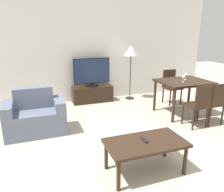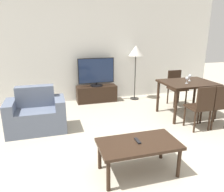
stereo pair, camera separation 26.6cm
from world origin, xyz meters
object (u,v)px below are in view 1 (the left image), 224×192
at_px(dining_table, 184,85).
at_px(dining_chair_far, 171,85).
at_px(tv_stand, 92,94).
at_px(dining_chair_near, 199,104).
at_px(wine_glass_left, 184,78).
at_px(floor_lamp, 131,53).
at_px(tv, 92,72).
at_px(dining_chair_near_right, 215,101).
at_px(remote_primary, 144,140).
at_px(coffee_table, 146,145).
at_px(armchair, 35,117).
at_px(wine_glass_center, 186,75).

xyz_separation_m(dining_table, dining_chair_far, (0.19, 0.74, -0.18)).
relative_size(tv_stand, dining_chair_far, 1.21).
xyz_separation_m(dining_chair_near, wine_glass_left, (0.08, 0.62, 0.38)).
height_order(floor_lamp, wine_glass_left, floor_lamp).
distance_m(tv, floor_lamp, 1.17).
relative_size(dining_chair_near, dining_chair_far, 1.00).
relative_size(dining_chair_near_right, wine_glass_left, 5.97).
bearing_deg(remote_primary, floor_lamp, 68.80).
height_order(dining_chair_far, dining_chair_near_right, same).
relative_size(tv_stand, dining_table, 0.95).
bearing_deg(coffee_table, wine_glass_left, 41.75).
xyz_separation_m(dining_chair_near, floor_lamp, (-0.45, 2.19, 0.79)).
bearing_deg(wine_glass_left, dining_chair_near_right, -63.95).
distance_m(dining_table, floor_lamp, 1.70).
bearing_deg(remote_primary, dining_chair_near, 28.30).
bearing_deg(dining_chair_near_right, floor_lamp, 111.00).
xyz_separation_m(tv_stand, wine_glass_left, (1.60, -1.64, 0.66)).
bearing_deg(tv_stand, dining_chair_near, -56.18).
bearing_deg(wine_glass_left, dining_chair_near, -97.58).
distance_m(dining_chair_near, wine_glass_left, 0.74).
bearing_deg(tv_stand, armchair, -135.60).
bearing_deg(wine_glass_center, dining_chair_near, -109.47).
distance_m(tv, wine_glass_center, 2.31).
bearing_deg(remote_primary, dining_table, 41.51).
xyz_separation_m(dining_chair_near_right, wine_glass_left, (-0.30, 0.62, 0.38)).
relative_size(dining_chair_far, floor_lamp, 0.59).
distance_m(tv_stand, wine_glass_left, 2.38).
xyz_separation_m(armchair, remote_primary, (1.34, -1.71, 0.15)).
xyz_separation_m(armchair, tv, (1.47, 1.43, 0.49)).
distance_m(dining_table, dining_chair_far, 0.79).
bearing_deg(wine_glass_left, dining_table, 46.64).
relative_size(coffee_table, wine_glass_center, 7.21).
bearing_deg(dining_chair_near, wine_glass_left, 82.42).
height_order(dining_chair_far, wine_glass_center, wine_glass_center).
relative_size(coffee_table, floor_lamp, 0.72).
distance_m(armchair, coffee_table, 2.20).
bearing_deg(tv, wine_glass_center, -38.67).
relative_size(wine_glass_left, wine_glass_center, 1.00).
height_order(tv_stand, dining_chair_near, dining_chair_near).
height_order(dining_chair_near, wine_glass_left, wine_glass_left).
height_order(tv, remote_primary, tv).
distance_m(dining_chair_near, floor_lamp, 2.37).
xyz_separation_m(dining_chair_near, wine_glass_center, (0.29, 0.82, 0.38)).
xyz_separation_m(armchair, dining_chair_near, (2.98, -0.83, 0.18)).
xyz_separation_m(armchair, wine_glass_left, (3.07, -0.20, 0.56)).
height_order(tv_stand, remote_primary, remote_primary).
bearing_deg(remote_primary, armchair, 128.05).
relative_size(tv, wine_glass_left, 6.49).
bearing_deg(floor_lamp, tv, 176.11).
distance_m(tv, coffee_table, 3.20).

